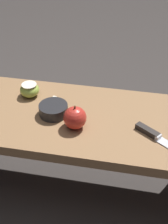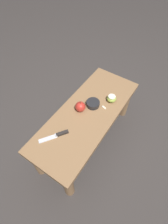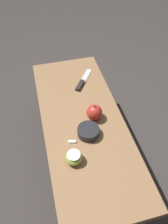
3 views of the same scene
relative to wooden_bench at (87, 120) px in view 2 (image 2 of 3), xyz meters
name	(u,v)px [view 2 (image 2 of 3)]	position (x,y,z in m)	size (l,w,h in m)	color
ground_plane	(86,138)	(0.00, 0.00, -0.33)	(8.00, 8.00, 0.00)	#383330
wooden_bench	(87,120)	(0.00, 0.00, 0.00)	(1.07, 0.42, 0.41)	olive
knife	(58,135)	(-0.28, 0.06, 0.09)	(0.20, 0.15, 0.02)	silver
apple_whole	(80,107)	(0.00, 0.06, 0.13)	(0.08, 0.08, 0.09)	red
apple_cut	(112,98)	(0.22, -0.10, 0.11)	(0.08, 0.08, 0.05)	#9EB747
apple_slice_near_knife	(104,107)	(0.12, -0.08, 0.09)	(0.02, 0.04, 0.01)	silver
bowl	(93,104)	(0.10, 0.01, 0.11)	(0.11, 0.11, 0.04)	#232326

